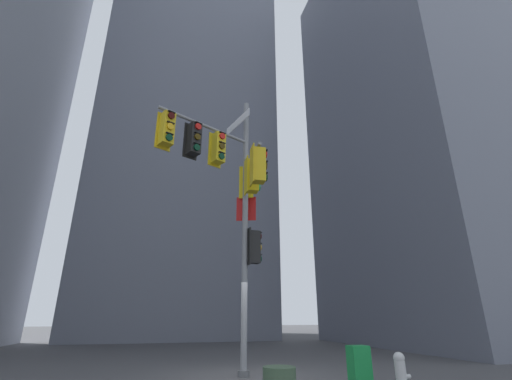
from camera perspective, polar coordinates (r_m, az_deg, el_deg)
The scene contains 6 objects.
ground at distance 10.76m, azimuth -2.08°, elevation -28.33°, with size 120.00×120.00×0.00m, color #474749.
building_tower_right at distance 28.88m, azimuth 27.60°, elevation 10.26°, with size 14.14×14.14×30.04m, color slate.
building_mid_block at distance 35.56m, azimuth -11.44°, elevation 8.17°, with size 14.29×14.29×36.29m, color slate.
signal_pole_assembly at distance 10.69m, azimuth -4.01°, elevation 1.20°, with size 3.49×2.72×8.72m.
fire_hydrant at distance 8.76m, azimuth 22.69°, elevation -25.95°, with size 0.33×0.23×0.84m.
newspaper_box at distance 9.15m, azimuth 16.64°, elevation -26.14°, with size 0.45×0.36×0.92m.
Camera 1 is at (-2.45, -10.36, 1.54)m, focal length 24.37 mm.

